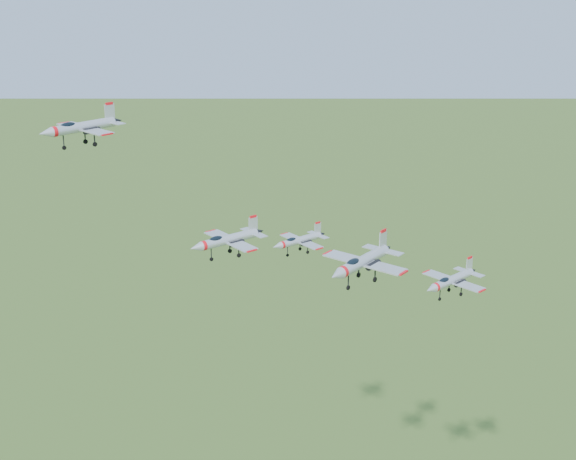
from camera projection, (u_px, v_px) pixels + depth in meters
jet_lead at (81, 127)px, 105.35m from camera, size 12.60×10.56×3.37m
jet_left_high at (227, 240)px, 104.75m from camera, size 11.63×9.57×3.11m
jet_right_high at (362, 262)px, 97.71m from camera, size 13.13×11.15×3.56m
jet_left_low at (299, 240)px, 123.72m from camera, size 10.43×8.59×2.79m
jet_right_low at (451, 280)px, 114.17m from camera, size 11.71×9.75×3.13m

